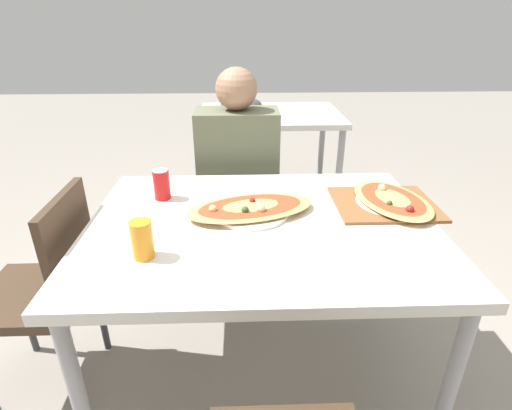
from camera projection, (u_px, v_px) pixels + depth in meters
name	position (u px, v px, depth m)	size (l,w,h in m)	color
ground_plane	(260.00, 370.00, 1.80)	(14.00, 14.00, 0.00)	gray
dining_table	(261.00, 238.00, 1.50)	(1.28, 0.96, 0.76)	silver
chair_far_seated	(239.00, 196.00, 2.31)	(0.40, 0.40, 0.88)	#3F2D1E
chair_side_left	(48.00, 284.00, 1.55)	(0.40, 0.40, 0.88)	#3F2D1E
person_seated	(238.00, 166.00, 2.11)	(0.42, 0.26, 1.23)	#2D2D38
pizza_main	(250.00, 208.00, 1.53)	(0.54, 0.36, 0.06)	white
soda_can	(162.00, 185.00, 1.64)	(0.07, 0.07, 0.12)	red
drink_glass	(142.00, 240.00, 1.24)	(0.07, 0.07, 0.12)	orange
serving_tray	(384.00, 204.00, 1.60)	(0.40, 0.33, 0.01)	brown
pizza_second	(392.00, 200.00, 1.60)	(0.34, 0.45, 0.06)	white
background_table	(264.00, 120.00, 3.13)	(1.10, 0.80, 0.88)	silver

